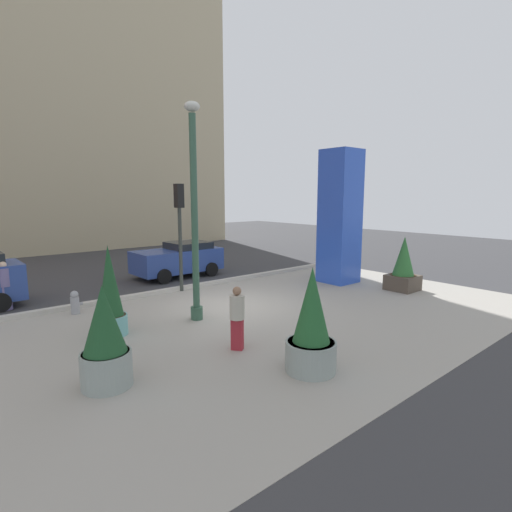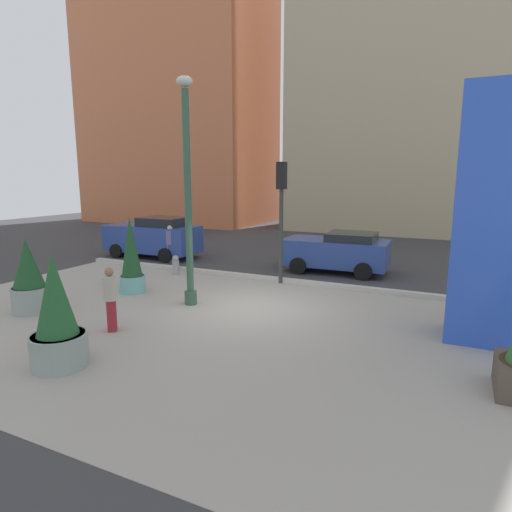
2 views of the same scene
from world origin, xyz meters
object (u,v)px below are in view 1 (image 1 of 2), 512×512
object	(u,v)px
potted_plant_mid_plaza	(403,267)
car_intersection	(179,259)
art_pillar_blue	(340,217)
lamp_post	(195,218)
pedestrian_by_curb	(5,283)
potted_plant_curbside	(110,295)
fire_hydrant	(75,303)
pedestrian_on_sidewalk	(237,315)
potted_plant_near_left	(105,341)
potted_plant_by_pillar	(311,328)
traffic_light_corner	(180,219)

from	to	relation	value
potted_plant_mid_plaza	car_intersection	distance (m)	9.76
art_pillar_blue	potted_plant_mid_plaza	xyz separation A→B (m)	(0.75, -2.60, -1.87)
lamp_post	pedestrian_by_curb	xyz separation A→B (m)	(-4.26, 4.83, -2.18)
potted_plant_mid_plaza	pedestrian_by_curb	bearing A→B (deg)	151.19
pedestrian_by_curb	potted_plant_mid_plaza	bearing A→B (deg)	-28.81
art_pillar_blue	pedestrian_by_curb	distance (m)	12.61
potted_plant_mid_plaza	pedestrian_by_curb	xyz separation A→B (m)	(-12.47, 6.86, -0.04)
potted_plant_curbside	fire_hydrant	world-z (taller)	potted_plant_curbside
potted_plant_mid_plaza	pedestrian_on_sidewalk	bearing A→B (deg)	-175.88
potted_plant_curbside	potted_plant_near_left	world-z (taller)	potted_plant_curbside
potted_plant_curbside	potted_plant_mid_plaza	bearing A→B (deg)	-12.45
pedestrian_on_sidewalk	art_pillar_blue	bearing A→B (deg)	22.09
potted_plant_curbside	potted_plant_by_pillar	world-z (taller)	potted_plant_curbside
traffic_light_corner	fire_hydrant	bearing A→B (deg)	-172.95
art_pillar_blue	potted_plant_near_left	xyz separation A→B (m)	(-11.02, -3.05, -1.87)
potted_plant_near_left	pedestrian_by_curb	bearing A→B (deg)	95.46
art_pillar_blue	potted_plant_by_pillar	xyz separation A→B (m)	(-7.45, -5.16, -1.84)
potted_plant_near_left	traffic_light_corner	size ratio (longest dim) A/B	0.49
art_pillar_blue	potted_plant_curbside	bearing A→B (deg)	-178.58
fire_hydrant	potted_plant_by_pillar	bearing A→B (deg)	-70.59
potted_plant_mid_plaza	potted_plant_curbside	bearing A→B (deg)	167.55
potted_plant_mid_plaza	traffic_light_corner	size ratio (longest dim) A/B	0.51
potted_plant_mid_plaza	pedestrian_by_curb	world-z (taller)	potted_plant_mid_plaza
art_pillar_blue	pedestrian_on_sidewalk	distance (m)	8.78
lamp_post	fire_hydrant	world-z (taller)	lamp_post
lamp_post	potted_plant_mid_plaza	distance (m)	8.73
traffic_light_corner	potted_plant_curbside	bearing A→B (deg)	-140.86
potted_plant_mid_plaza	car_intersection	xyz separation A→B (m)	(-5.47, 8.09, -0.12)
potted_plant_by_pillar	pedestrian_by_curb	xyz separation A→B (m)	(-4.27, 9.42, -0.07)
potted_plant_near_left	pedestrian_by_curb	size ratio (longest dim) A/B	1.26
fire_hydrant	pedestrian_on_sidewalk	world-z (taller)	pedestrian_on_sidewalk
traffic_light_corner	pedestrian_on_sidewalk	size ratio (longest dim) A/B	2.64
potted_plant_curbside	pedestrian_on_sidewalk	bearing A→B (deg)	-56.59
art_pillar_blue	car_intersection	bearing A→B (deg)	130.67
art_pillar_blue	fire_hydrant	xyz separation A→B (m)	(-10.11, 2.40, -2.44)
potted_plant_curbside	fire_hydrant	bearing A→B (deg)	94.47
pedestrian_by_curb	pedestrian_on_sidewalk	world-z (taller)	pedestrian_by_curb
potted_plant_near_left	fire_hydrant	bearing A→B (deg)	80.52
art_pillar_blue	fire_hydrant	world-z (taller)	art_pillar_blue
lamp_post	art_pillar_blue	distance (m)	7.49
lamp_post	car_intersection	distance (m)	7.02
traffic_light_corner	car_intersection	size ratio (longest dim) A/B	1.04
lamp_post	potted_plant_near_left	size ratio (longest dim) A/B	3.10
fire_hydrant	pedestrian_by_curb	bearing A→B (deg)	130.79
potted_plant_curbside	art_pillar_blue	bearing A→B (deg)	1.42
potted_plant_by_pillar	pedestrian_by_curb	world-z (taller)	potted_plant_by_pillar
potted_plant_by_pillar	traffic_light_corner	world-z (taller)	traffic_light_corner
art_pillar_blue	potted_plant_by_pillar	bearing A→B (deg)	-145.30
car_intersection	traffic_light_corner	bearing A→B (deg)	-117.01
lamp_post	fire_hydrant	bearing A→B (deg)	131.80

